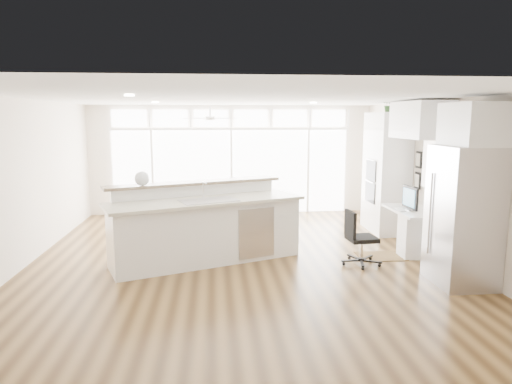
{
  "coord_description": "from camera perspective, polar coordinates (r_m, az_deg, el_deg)",
  "views": [
    {
      "loc": [
        -0.42,
        -7.42,
        2.38
      ],
      "look_at": [
        0.31,
        0.6,
        1.08
      ],
      "focal_mm": 32.0,
      "sensor_mm": 36.0,
      "label": 1
    }
  ],
  "objects": [
    {
      "name": "floor",
      "position": [
        7.81,
        -1.9,
        -8.63
      ],
      "size": [
        7.0,
        8.0,
        0.02
      ],
      "primitive_type": "cube",
      "color": "#462E15",
      "rests_on": "ground"
    },
    {
      "name": "ceiling",
      "position": [
        7.44,
        -2.01,
        11.66
      ],
      "size": [
        7.0,
        8.0,
        0.02
      ],
      "primitive_type": "cube",
      "color": "white",
      "rests_on": "wall_back"
    },
    {
      "name": "wall_back",
      "position": [
        11.47,
        -3.11,
        4.04
      ],
      "size": [
        7.0,
        0.04,
        2.7
      ],
      "primitive_type": "cube",
      "color": "silver",
      "rests_on": "floor"
    },
    {
      "name": "wall_front",
      "position": [
        3.6,
        1.76,
        -7.48
      ],
      "size": [
        7.0,
        0.04,
        2.7
      ],
      "primitive_type": "cube",
      "color": "silver",
      "rests_on": "floor"
    },
    {
      "name": "wall_left",
      "position": [
        8.1,
        -27.52,
        0.84
      ],
      "size": [
        0.04,
        8.0,
        2.7
      ],
      "primitive_type": "cube",
      "color": "silver",
      "rests_on": "floor"
    },
    {
      "name": "wall_right",
      "position": [
        8.46,
        22.46,
        1.5
      ],
      "size": [
        0.04,
        8.0,
        2.7
      ],
      "primitive_type": "cube",
      "color": "silver",
      "rests_on": "floor"
    },
    {
      "name": "glass_wall",
      "position": [
        11.45,
        -3.09,
        2.52
      ],
      "size": [
        5.8,
        0.06,
        2.08
      ],
      "primitive_type": "cube",
      "color": "white",
      "rests_on": "wall_back"
    },
    {
      "name": "transom_row",
      "position": [
        11.37,
        -3.15,
        9.19
      ],
      "size": [
        5.9,
        0.06,
        0.4
      ],
      "primitive_type": "cube",
      "color": "white",
      "rests_on": "wall_back"
    },
    {
      "name": "desk_window",
      "position": [
        8.68,
        21.39,
        3.08
      ],
      "size": [
        0.04,
        0.85,
        0.85
      ],
      "primitive_type": "cube",
      "color": "white",
      "rests_on": "wall_right"
    },
    {
      "name": "ceiling_fan",
      "position": [
        10.22,
        -5.75,
        9.72
      ],
      "size": [
        1.16,
        1.16,
        0.32
      ],
      "primitive_type": "cube",
      "color": "white",
      "rests_on": "ceiling"
    },
    {
      "name": "recessed_lights",
      "position": [
        7.64,
        -2.1,
        11.44
      ],
      "size": [
        3.4,
        3.0,
        0.02
      ],
      "primitive_type": "cube",
      "color": "white",
      "rests_on": "ceiling"
    },
    {
      "name": "oven_cabinet",
      "position": [
        9.96,
        15.96,
        2.33
      ],
      "size": [
        0.64,
        1.2,
        2.5
      ],
      "primitive_type": "cube",
      "color": "white",
      "rests_on": "floor"
    },
    {
      "name": "desk_nook",
      "position": [
        8.73,
        19.0,
        -4.55
      ],
      "size": [
        0.72,
        1.3,
        0.76
      ],
      "primitive_type": "cube",
      "color": "white",
      "rests_on": "floor"
    },
    {
      "name": "upper_cabinets",
      "position": [
        8.52,
        19.95,
        8.45
      ],
      "size": [
        0.64,
        1.3,
        0.64
      ],
      "primitive_type": "cube",
      "color": "white",
      "rests_on": "wall_right"
    },
    {
      "name": "refrigerator",
      "position": [
        7.16,
        24.49,
        -2.76
      ],
      "size": [
        0.76,
        0.9,
        2.0
      ],
      "primitive_type": "cube",
      "color": "silver",
      "rests_on": "floor"
    },
    {
      "name": "fridge_cabinet",
      "position": [
        7.05,
        25.63,
        7.65
      ],
      "size": [
        0.64,
        0.9,
        0.6
      ],
      "primitive_type": "cube",
      "color": "white",
      "rests_on": "wall_right"
    },
    {
      "name": "framed_photos",
      "position": [
        9.25,
        19.63,
        2.59
      ],
      "size": [
        0.06,
        0.22,
        0.8
      ],
      "primitive_type": "cube",
      "color": "black",
      "rests_on": "wall_right"
    },
    {
      "name": "kitchen_island",
      "position": [
        7.65,
        -6.2,
        -3.95
      ],
      "size": [
        3.48,
        2.32,
        1.29
      ],
      "primitive_type": "cube",
      "rotation": [
        0.0,
        0.0,
        0.37
      ],
      "color": "white",
      "rests_on": "floor"
    },
    {
      "name": "rug",
      "position": [
        8.31,
        15.33,
        -7.75
      ],
      "size": [
        0.8,
        0.59,
        0.01
      ],
      "primitive_type": "cube",
      "rotation": [
        0.0,
        0.0,
        -0.02
      ],
      "color": "#3C2813",
      "rests_on": "floor"
    },
    {
      "name": "office_chair",
      "position": [
        7.68,
        13.11,
        -5.62
      ],
      "size": [
        0.5,
        0.47,
        0.9
      ],
      "primitive_type": "cube",
      "rotation": [
        0.0,
        0.0,
        0.09
      ],
      "color": "black",
      "rests_on": "floor"
    },
    {
      "name": "fishbowl",
      "position": [
        7.64,
        -14.06,
        1.64
      ],
      "size": [
        0.31,
        0.31,
        0.24
      ],
      "primitive_type": "sphere",
      "rotation": [
        0.0,
        0.0,
        0.35
      ],
      "color": "white",
      "rests_on": "kitchen_island"
    },
    {
      "name": "monitor",
      "position": [
        8.58,
        18.72,
        -0.67
      ],
      "size": [
        0.11,
        0.54,
        0.44
      ],
      "primitive_type": "cube",
      "rotation": [
        0.0,
        0.0,
        0.04
      ],
      "color": "black",
      "rests_on": "desk_nook"
    },
    {
      "name": "keyboard",
      "position": [
        8.55,
        17.61,
        -2.1
      ],
      "size": [
        0.17,
        0.34,
        0.02
      ],
      "primitive_type": "cube",
      "rotation": [
        0.0,
        0.0,
        -0.14
      ],
      "color": "silver",
      "rests_on": "desk_nook"
    },
    {
      "name": "potted_plant",
      "position": [
        9.9,
        16.32,
        10.26
      ],
      "size": [
        0.31,
        0.34,
        0.25
      ],
      "primitive_type": "imported",
      "rotation": [
        0.0,
        0.0,
        -0.07
      ],
      "color": "#315D28",
      "rests_on": "oven_cabinet"
    }
  ]
}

